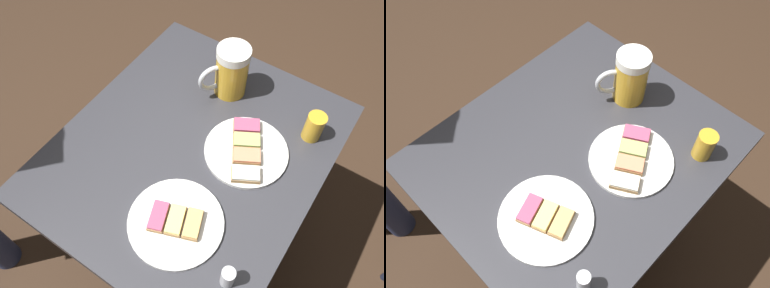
% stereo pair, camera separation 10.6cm
% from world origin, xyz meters
% --- Properties ---
extents(ground_plane, '(6.00, 6.00, 0.00)m').
position_xyz_m(ground_plane, '(0.00, 0.00, 0.00)').
color(ground_plane, '#382619').
extents(cafe_table, '(0.81, 0.69, 0.75)m').
position_xyz_m(cafe_table, '(0.00, 0.00, 0.59)').
color(cafe_table, black).
rests_on(cafe_table, ground_plane).
extents(plate_near, '(0.24, 0.24, 0.03)m').
position_xyz_m(plate_near, '(-0.20, -0.09, 0.76)').
color(plate_near, white).
rests_on(plate_near, cafe_table).
extents(plate_far, '(0.23, 0.23, 0.03)m').
position_xyz_m(plate_far, '(0.07, -0.13, 0.76)').
color(plate_far, white).
rests_on(plate_far, cafe_table).
extents(beer_mug, '(0.14, 0.11, 0.16)m').
position_xyz_m(beer_mug, '(0.24, 0.02, 0.84)').
color(beer_mug, gold).
rests_on(beer_mug, cafe_table).
extents(beer_glass_small, '(0.05, 0.05, 0.09)m').
position_xyz_m(beer_glass_small, '(0.22, -0.25, 0.80)').
color(beer_glass_small, gold).
rests_on(beer_glass_small, cafe_table).
extents(salt_shaker, '(0.03, 0.03, 0.07)m').
position_xyz_m(salt_shaker, '(-0.25, -0.26, 0.79)').
color(salt_shaker, silver).
rests_on(salt_shaker, cafe_table).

